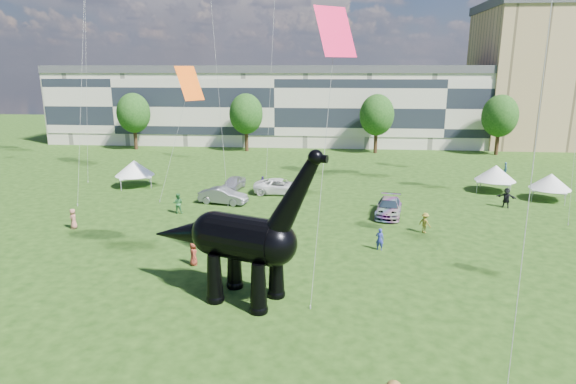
{
  "coord_description": "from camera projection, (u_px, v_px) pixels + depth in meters",
  "views": [
    {
      "loc": [
        1.2,
        -21.12,
        12.47
      ],
      "look_at": [
        -1.43,
        8.0,
        5.0
      ],
      "focal_mm": 30.0,
      "sensor_mm": 36.0,
      "label": 1
    }
  ],
  "objects": [
    {
      "name": "terrace_row",
      "position": [
        278.0,
        108.0,
        82.61
      ],
      "size": [
        78.0,
        11.0,
        12.0
      ],
      "primitive_type": "cube",
      "color": "beige",
      "rests_on": "ground"
    },
    {
      "name": "gazebo_left",
      "position": [
        134.0,
        168.0,
        52.33
      ],
      "size": [
        5.53,
        5.53,
        2.91
      ],
      "rotation": [
        0.0,
        0.0,
        0.43
      ],
      "color": "white",
      "rests_on": "ground"
    },
    {
      "name": "ground",
      "position": [
        302.0,
        331.0,
        23.56
      ],
      "size": [
        220.0,
        220.0,
        0.0
      ],
      "primitive_type": "plane",
      "color": "#16330C",
      "rests_on": "ground"
    },
    {
      "name": "apartment_block",
      "position": [
        566.0,
        78.0,
        80.09
      ],
      "size": [
        28.0,
        18.0,
        22.0
      ],
      "primitive_type": "cube",
      "color": "tan",
      "rests_on": "ground"
    },
    {
      "name": "gazebo_near",
      "position": [
        495.0,
        173.0,
        50.01
      ],
      "size": [
        5.34,
        5.34,
        2.84
      ],
      "rotation": [
        0.0,
        0.0,
        -0.4
      ],
      "color": "silver",
      "rests_on": "ground"
    },
    {
      "name": "car_dark",
      "position": [
        389.0,
        207.0,
        42.07
      ],
      "size": [
        2.99,
        5.46,
        1.5
      ],
      "primitive_type": "imported",
      "rotation": [
        0.0,
        0.0,
        -0.18
      ],
      "color": "#595960",
      "rests_on": "ground"
    },
    {
      "name": "car_silver",
      "position": [
        233.0,
        183.0,
        51.17
      ],
      "size": [
        2.34,
        4.39,
        1.42
      ],
      "primitive_type": "imported",
      "rotation": [
        0.0,
        0.0,
        -0.16
      ],
      "color": "silver",
      "rests_on": "ground"
    },
    {
      "name": "tree_mid_left",
      "position": [
        246.0,
        111.0,
        74.2
      ],
      "size": [
        5.2,
        5.2,
        9.44
      ],
      "color": "#382314",
      "rests_on": "ground"
    },
    {
      "name": "tree_mid_right",
      "position": [
        377.0,
        112.0,
        72.46
      ],
      "size": [
        5.2,
        5.2,
        9.44
      ],
      "color": "#382314",
      "rests_on": "ground"
    },
    {
      "name": "dinosaur_sculpture",
      "position": [
        237.0,
        240.0,
        26.28
      ],
      "size": [
        10.91,
        5.5,
        9.09
      ],
      "rotation": [
        0.0,
        0.0,
        -0.37
      ],
      "color": "black",
      "rests_on": "ground"
    },
    {
      "name": "gazebo_far",
      "position": [
        551.0,
        182.0,
        46.81
      ],
      "size": [
        5.05,
        5.05,
        2.67
      ],
      "rotation": [
        0.0,
        0.0,
        -0.42
      ],
      "color": "silver",
      "rests_on": "ground"
    },
    {
      "name": "car_grey",
      "position": [
        223.0,
        196.0,
        45.85
      ],
      "size": [
        4.86,
        2.48,
        1.53
      ],
      "primitive_type": "imported",
      "rotation": [
        0.0,
        0.0,
        1.38
      ],
      "color": "slate",
      "rests_on": "ground"
    },
    {
      "name": "visitors",
      "position": [
        307.0,
        221.0,
        37.81
      ],
      "size": [
        53.84,
        45.14,
        1.88
      ],
      "color": "#2C4E6E",
      "rests_on": "ground"
    },
    {
      "name": "car_white",
      "position": [
        281.0,
        186.0,
        49.5
      ],
      "size": [
        5.6,
        2.61,
        1.55
      ],
      "primitive_type": "imported",
      "rotation": [
        0.0,
        0.0,
        1.56
      ],
      "color": "white",
      "rests_on": "ground"
    },
    {
      "name": "tree_far_right",
      "position": [
        500.0,
        113.0,
        70.89
      ],
      "size": [
        5.2,
        5.2,
        9.44
      ],
      "color": "#382314",
      "rests_on": "ground"
    },
    {
      "name": "tree_far_left",
      "position": [
        133.0,
        110.0,
        75.76
      ],
      "size": [
        5.2,
        5.2,
        9.44
      ],
      "color": "#382314",
      "rests_on": "ground"
    }
  ]
}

